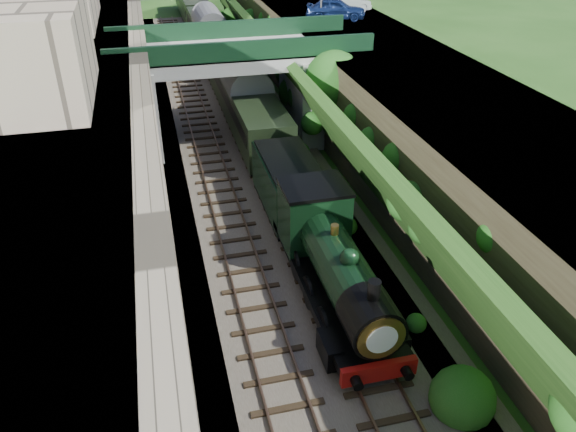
{
  "coord_description": "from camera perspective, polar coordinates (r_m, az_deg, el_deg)",
  "views": [
    {
      "loc": [
        -5.07,
        -11.55,
        15.1
      ],
      "look_at": [
        0.0,
        8.65,
        2.73
      ],
      "focal_mm": 35.0,
      "sensor_mm": 36.0,
      "label": 1
    }
  ],
  "objects": [
    {
      "name": "ground",
      "position": [
        19.67,
        6.53,
        -19.69
      ],
      "size": [
        160.0,
        160.0,
        0.0
      ],
      "primitive_type": "plane",
      "color": "#1E4714",
      "rests_on": "ground"
    },
    {
      "name": "trackbed",
      "position": [
        35.3,
        -4.51,
        5.47
      ],
      "size": [
        10.0,
        90.0,
        0.2
      ],
      "primitive_type": "cube",
      "color": "#473F38",
      "rests_on": "ground"
    },
    {
      "name": "retaining_wall",
      "position": [
        33.61,
        -14.14,
        9.6
      ],
      "size": [
        1.0,
        90.0,
        7.0
      ],
      "primitive_type": "cube",
      "color": "#756B56",
      "rests_on": "ground"
    },
    {
      "name": "street_plateau_left",
      "position": [
        33.84,
        -20.1,
        8.79
      ],
      "size": [
        6.0,
        90.0,
        7.0
      ],
      "primitive_type": "cube",
      "color": "#262628",
      "rests_on": "ground"
    },
    {
      "name": "street_plateau_right",
      "position": [
        36.75,
        10.3,
        11.22
      ],
      "size": [
        8.0,
        90.0,
        6.25
      ],
      "primitive_type": "cube",
      "color": "#262628",
      "rests_on": "ground"
    },
    {
      "name": "embankment_slope",
      "position": [
        35.99,
        3.06,
        10.58
      ],
      "size": [
        4.66,
        90.0,
        6.4
      ],
      "color": "#1E4714",
      "rests_on": "ground"
    },
    {
      "name": "track_left",
      "position": [
        35.0,
        -7.76,
        5.32
      ],
      "size": [
        2.5,
        90.0,
        0.2
      ],
      "color": "black",
      "rests_on": "trackbed"
    },
    {
      "name": "track_right",
      "position": [
        35.43,
        -2.6,
        5.9
      ],
      "size": [
        2.5,
        90.0,
        0.2
      ],
      "color": "black",
      "rests_on": "trackbed"
    },
    {
      "name": "road_bridge",
      "position": [
        37.7,
        -4.42,
        13.63
      ],
      "size": [
        16.0,
        6.4,
        7.25
      ],
      "color": "gray",
      "rests_on": "ground"
    },
    {
      "name": "building_near",
      "position": [
        26.64,
        -24.12,
        14.93
      ],
      "size": [
        4.0,
        8.0,
        4.0
      ],
      "primitive_type": "cube",
      "color": "gray",
      "rests_on": "street_plateau_left"
    },
    {
      "name": "tree",
      "position": [
        35.35,
        4.8,
        13.42
      ],
      "size": [
        3.6,
        3.8,
        6.6
      ],
      "color": "black",
      "rests_on": "ground"
    },
    {
      "name": "car_blue",
      "position": [
        44.94,
        4.88,
        20.24
      ],
      "size": [
        4.75,
        3.22,
        1.5
      ],
      "primitive_type": "imported",
      "rotation": [
        0.0,
        0.0,
        1.21
      ],
      "color": "navy",
      "rests_on": "street_plateau_right"
    },
    {
      "name": "car_silver",
      "position": [
        47.05,
        5.97,
        20.59
      ],
      "size": [
        4.46,
        3.15,
        1.4
      ],
      "primitive_type": "imported",
      "rotation": [
        0.0,
        0.0,
        2.01
      ],
      "color": "silver",
      "rests_on": "street_plateau_right"
    },
    {
      "name": "locomotive",
      "position": [
        22.68,
        4.72,
        -5.01
      ],
      "size": [
        3.1,
        10.22,
        3.83
      ],
      "color": "black",
      "rests_on": "trackbed"
    },
    {
      "name": "tender",
      "position": [
        28.83,
        0.13,
        2.85
      ],
      "size": [
        2.7,
        6.0,
        3.05
      ],
      "color": "black",
      "rests_on": "trackbed"
    },
    {
      "name": "coach_front",
      "position": [
        40.02,
        -4.39,
        11.6
      ],
      "size": [
        2.9,
        18.0,
        3.7
      ],
      "color": "black",
      "rests_on": "trackbed"
    },
    {
      "name": "coach_middle",
      "position": [
        57.94,
        -7.88,
        17.43
      ],
      "size": [
        2.9,
        18.0,
        3.7
      ],
      "color": "black",
      "rests_on": "trackbed"
    },
    {
      "name": "coach_rear",
      "position": [
        76.29,
        -9.8,
        20.46
      ],
      "size": [
        2.9,
        18.0,
        3.7
      ],
      "color": "black",
      "rests_on": "trackbed"
    }
  ]
}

